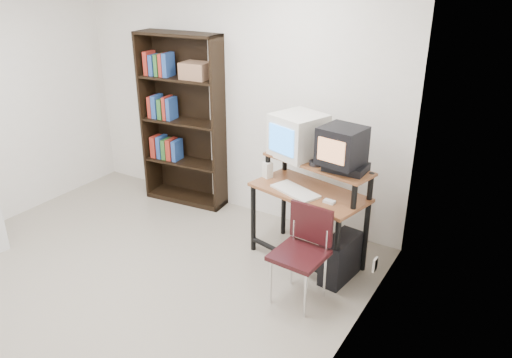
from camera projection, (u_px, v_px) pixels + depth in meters
The scene contains 16 objects.
floor at pixel (110, 291), 4.39m from camera, with size 4.00×4.00×0.01m, color #A49A88.
back_wall at pixel (233, 98), 5.45m from camera, with size 4.00×0.01×2.60m, color white.
right_wall at pixel (329, 214), 2.93m from camera, with size 0.01×4.00×2.60m, color white.
computer_desk at pixel (310, 196), 4.61m from camera, with size 1.16×0.76×0.98m.
crt_monitor at pixel (298, 135), 4.66m from camera, with size 0.54×0.54×0.40m.
vcr at pixel (346, 168), 4.36m from camera, with size 0.36×0.26×0.08m, color black.
crt_tv at pixel (342, 146), 4.27m from camera, with size 0.40×0.39×0.33m.
cd_spindle at pixel (315, 164), 4.48m from camera, with size 0.12×0.12×0.05m, color #26262B.
keyboard at pixel (295, 192), 4.54m from camera, with size 0.47×0.21×0.04m, color silver.
mousepad at pixel (331, 204), 4.35m from camera, with size 0.22×0.18×0.01m, color black.
mouse at pixel (329, 202), 4.34m from camera, with size 0.10×0.06×0.03m, color white.
desk_speaker at pixel (268, 171), 4.83m from camera, with size 0.08×0.07×0.17m, color silver.
pc_tower at pixel (340, 258), 4.49m from camera, with size 0.20×0.45×0.42m, color black.
school_chair at pixel (303, 245), 4.14m from camera, with size 0.44×0.44×0.82m.
bookshelf at pixel (184, 119), 5.73m from camera, with size 1.02×0.42×1.98m.
wall_outlet at pixel (375, 265), 4.23m from camera, with size 0.02×0.08×0.12m, color beige.
Camera 1 is at (2.98, -2.45, 2.65)m, focal length 35.00 mm.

